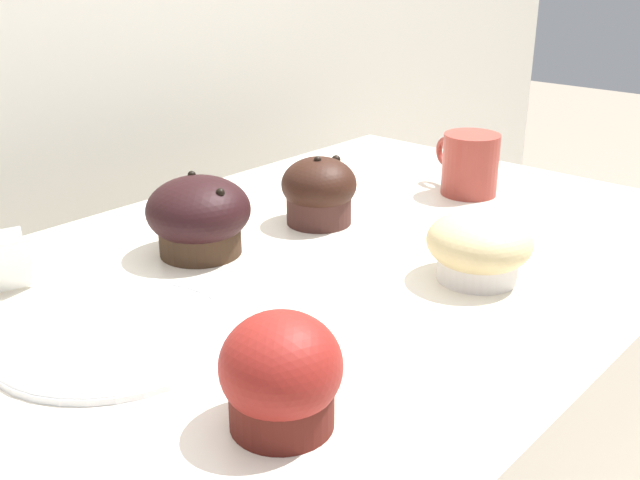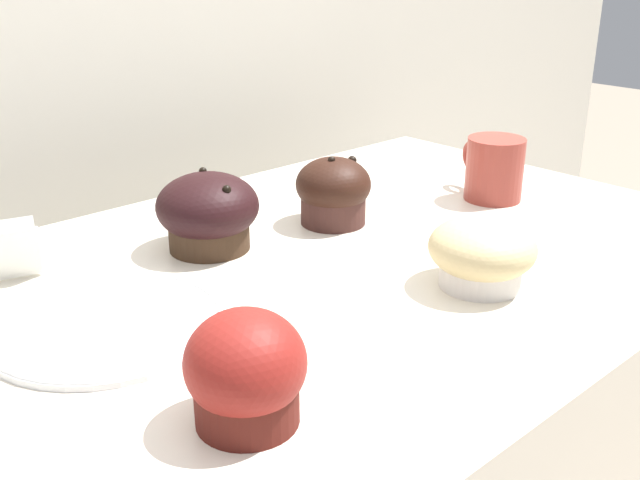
% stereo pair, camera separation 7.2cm
% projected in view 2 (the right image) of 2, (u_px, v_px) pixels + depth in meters
% --- Properties ---
extents(wall_back, '(3.20, 0.10, 1.80)m').
position_uv_depth(wall_back, '(73.00, 144.00, 1.22)').
color(wall_back, beige).
rests_on(wall_back, ground).
extents(muffin_front_center, '(0.12, 0.12, 0.09)m').
position_uv_depth(muffin_front_center, '(208.00, 212.00, 0.84)').
color(muffin_front_center, '#382518').
rests_on(muffin_front_center, display_counter).
extents(muffin_back_left, '(0.09, 0.09, 0.09)m').
position_uv_depth(muffin_back_left, '(333.00, 191.00, 0.92)').
color(muffin_back_left, '#42241F').
rests_on(muffin_back_left, display_counter).
extents(muffin_back_right, '(0.11, 0.11, 0.07)m').
position_uv_depth(muffin_back_right, '(482.00, 253.00, 0.75)').
color(muffin_back_right, white).
rests_on(muffin_back_right, display_counter).
extents(muffin_front_left, '(0.09, 0.09, 0.09)m').
position_uv_depth(muffin_front_left, '(246.00, 372.00, 0.53)').
color(muffin_front_left, '#521A13').
rests_on(muffin_front_left, display_counter).
extents(coffee_cup, '(0.08, 0.11, 0.08)m').
position_uv_depth(coffee_cup, '(494.00, 167.00, 1.01)').
color(coffee_cup, '#99382D').
rests_on(coffee_cup, display_counter).
extents(serving_plate, '(0.22, 0.22, 0.01)m').
position_uv_depth(serving_plate, '(107.00, 322.00, 0.68)').
color(serving_plate, white).
rests_on(serving_plate, display_counter).
extents(price_card, '(0.06, 0.05, 0.06)m').
position_uv_depth(price_card, '(13.00, 251.00, 0.77)').
color(price_card, white).
rests_on(price_card, display_counter).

